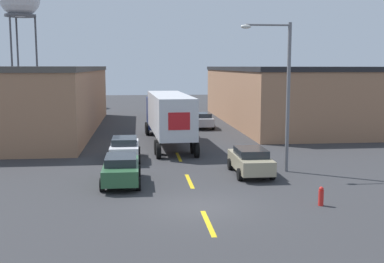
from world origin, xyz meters
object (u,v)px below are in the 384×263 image
(parked_car_left_near, at_px, (121,169))
(fire_hydrant, at_px, (321,196))
(parked_car_right_far, at_px, (202,120))
(parked_car_right_near, at_px, (250,160))
(semi_truck, at_px, (168,114))
(street_lamp, at_px, (283,86))
(parked_car_left_far, at_px, (125,148))

(parked_car_left_near, distance_m, fire_hydrant, 9.75)
(parked_car_left_near, bearing_deg, parked_car_right_far, 72.14)
(parked_car_right_near, bearing_deg, parked_car_left_near, -168.38)
(parked_car_right_far, distance_m, fire_hydrant, 26.21)
(semi_truck, xyz_separation_m, street_lamp, (5.68, -10.45, 2.48))
(parked_car_right_near, relative_size, parked_car_left_far, 1.00)
(street_lamp, distance_m, fire_hydrant, 7.97)
(parked_car_left_near, distance_m, parked_car_right_near, 7.06)
(parked_car_left_near, xyz_separation_m, parked_car_right_near, (6.91, 1.42, 0.00))
(parked_car_left_far, bearing_deg, parked_car_left_near, -90.00)
(parked_car_right_near, height_order, fire_hydrant, parked_car_right_near)
(semi_truck, height_order, fire_hydrant, semi_truck)
(parked_car_right_far, bearing_deg, semi_truck, -112.93)
(parked_car_right_near, height_order, parked_car_right_far, same)
(parked_car_right_near, distance_m, fire_hydrant, 6.35)
(parked_car_right_far, bearing_deg, parked_car_left_far, -114.38)
(parked_car_left_far, relative_size, fire_hydrant, 5.19)
(semi_truck, distance_m, parked_car_left_far, 7.10)
(parked_car_left_near, height_order, parked_car_left_far, same)
(parked_car_left_far, distance_m, parked_car_right_far, 16.74)
(fire_hydrant, bearing_deg, semi_truck, 107.65)
(parked_car_right_near, relative_size, fire_hydrant, 5.19)
(parked_car_right_far, xyz_separation_m, fire_hydrant, (1.62, -26.16, -0.37))
(semi_truck, bearing_deg, street_lamp, -64.17)
(fire_hydrant, bearing_deg, parked_car_left_near, 151.13)
(parked_car_left_near, distance_m, parked_car_left_far, 6.20)
(semi_truck, height_order, parked_car_right_far, semi_truck)
(parked_car_left_near, relative_size, fire_hydrant, 5.19)
(street_lamp, bearing_deg, parked_car_right_near, -163.86)
(semi_truck, xyz_separation_m, parked_car_left_far, (-3.09, -6.21, -1.52))
(parked_car_left_near, bearing_deg, fire_hydrant, -28.87)
(semi_truck, bearing_deg, parked_car_left_near, -106.67)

